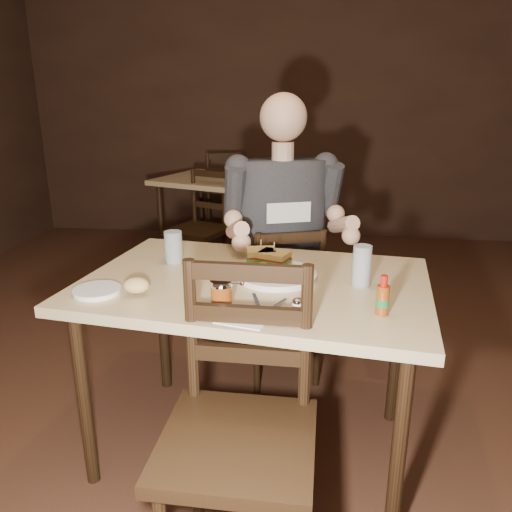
# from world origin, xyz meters

# --- Properties ---
(room_shell) EXTENTS (7.00, 7.00, 7.00)m
(room_shell) POSITION_xyz_m (0.00, 0.00, 1.40)
(room_shell) COLOR #32180F
(room_shell) RESTS_ON ground
(main_table) EXTENTS (1.42, 1.05, 0.77)m
(main_table) POSITION_xyz_m (-0.28, 0.04, 0.70)
(main_table) COLOR tan
(main_table) RESTS_ON ground
(bg_table) EXTENTS (1.03, 1.03, 0.77)m
(bg_table) POSITION_xyz_m (-0.94, 2.50, 0.68)
(bg_table) COLOR tan
(bg_table) RESTS_ON ground
(chair_far) EXTENTS (0.51, 0.53, 0.84)m
(chair_far) POSITION_xyz_m (-0.22, 0.65, 0.42)
(chair_far) COLOR black
(chair_far) RESTS_ON ground
(chair_near) EXTENTS (0.46, 0.50, 0.97)m
(chair_near) POSITION_xyz_m (-0.27, -0.55, 0.49)
(chair_near) COLOR black
(chair_near) RESTS_ON ground
(bg_chair_far) EXTENTS (0.58, 0.60, 0.94)m
(bg_chair_far) POSITION_xyz_m (-0.94, 3.05, 0.47)
(bg_chair_far) COLOR black
(bg_chair_far) RESTS_ON ground
(bg_chair_near) EXTENTS (0.55, 0.57, 0.89)m
(bg_chair_near) POSITION_xyz_m (-0.94, 1.95, 0.44)
(bg_chair_near) COLOR black
(bg_chair_near) RESTS_ON ground
(diner) EXTENTS (0.71, 0.63, 1.02)m
(diner) POSITION_xyz_m (-0.20, 0.60, 0.95)
(diner) COLOR #2F2F34
(diner) RESTS_ON chair_far
(dinner_plate) EXTENTS (0.35, 0.35, 0.02)m
(dinner_plate) POSITION_xyz_m (-0.20, 0.07, 0.78)
(dinner_plate) COLOR white
(dinner_plate) RESTS_ON main_table
(sandwich_left) EXTENTS (0.14, 0.13, 0.10)m
(sandwich_left) POSITION_xyz_m (-0.22, 0.16, 0.84)
(sandwich_left) COLOR tan
(sandwich_left) RESTS_ON dinner_plate
(sandwich_right) EXTENTS (0.13, 0.11, 0.10)m
(sandwich_right) POSITION_xyz_m (-0.27, 0.19, 0.84)
(sandwich_right) COLOR tan
(sandwich_right) RESTS_ON dinner_plate
(fries_pile) EXTENTS (0.25, 0.20, 0.04)m
(fries_pile) POSITION_xyz_m (-0.19, 0.07, 0.81)
(fries_pile) COLOR #CEB752
(fries_pile) RESTS_ON dinner_plate
(ketchup_dollop) EXTENTS (0.04, 0.04, 0.01)m
(ketchup_dollop) POSITION_xyz_m (-0.22, 0.12, 0.79)
(ketchup_dollop) COLOR maroon
(ketchup_dollop) RESTS_ON dinner_plate
(glass_left) EXTENTS (0.08, 0.08, 0.14)m
(glass_left) POSITION_xyz_m (-0.64, 0.20, 0.84)
(glass_left) COLOR silver
(glass_left) RESTS_ON main_table
(glass_right) EXTENTS (0.08, 0.08, 0.16)m
(glass_right) POSITION_xyz_m (0.12, 0.02, 0.85)
(glass_right) COLOR silver
(glass_right) RESTS_ON main_table
(hot_sauce) EXTENTS (0.05, 0.05, 0.13)m
(hot_sauce) POSITION_xyz_m (0.16, -0.23, 0.84)
(hot_sauce) COLOR #83370F
(hot_sauce) RESTS_ON main_table
(salt_shaker) EXTENTS (0.04, 0.04, 0.06)m
(salt_shaker) POSITION_xyz_m (-0.11, -0.29, 0.80)
(salt_shaker) COLOR white
(salt_shaker) RESTS_ON main_table
(syrup_dispenser) EXTENTS (0.08, 0.08, 0.10)m
(syrup_dispenser) POSITION_xyz_m (-0.36, -0.24, 0.82)
(syrup_dispenser) COLOR #83370F
(syrup_dispenser) RESTS_ON main_table
(napkin) EXTENTS (0.19, 0.18, 0.00)m
(napkin) POSITION_xyz_m (-0.28, -0.31, 0.77)
(napkin) COLOR white
(napkin) RESTS_ON main_table
(knife) EXTENTS (0.06, 0.20, 0.00)m
(knife) POSITION_xyz_m (-0.24, -0.21, 0.78)
(knife) COLOR silver
(knife) RESTS_ON napkin
(fork) EXTENTS (0.08, 0.13, 0.00)m
(fork) POSITION_xyz_m (-0.18, -0.22, 0.78)
(fork) COLOR silver
(fork) RESTS_ON napkin
(side_plate) EXTENTS (0.19, 0.19, 0.01)m
(side_plate) POSITION_xyz_m (-0.83, -0.16, 0.78)
(side_plate) COLOR white
(side_plate) RESTS_ON main_table
(bread_roll) EXTENTS (0.10, 0.09, 0.05)m
(bread_roll) POSITION_xyz_m (-0.68, -0.17, 0.81)
(bread_roll) COLOR #DCB262
(bread_roll) RESTS_ON side_plate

